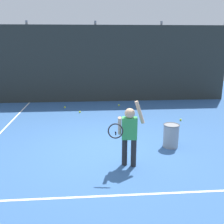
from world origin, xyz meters
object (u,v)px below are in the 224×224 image
at_px(tennis_ball_5, 119,105).
at_px(ball_hopper, 171,135).
at_px(tennis_ball_3, 132,148).
at_px(tennis_ball_4, 80,112).
at_px(tennis_player, 129,132).
at_px(tennis_ball_0, 127,125).
at_px(tennis_ball_2, 65,107).
at_px(tennis_ball_1, 181,120).

bearing_deg(tennis_ball_5, ball_hopper, -78.84).
relative_size(tennis_ball_3, tennis_ball_4, 1.00).
bearing_deg(tennis_player, tennis_ball_5, 92.23).
bearing_deg(tennis_ball_0, tennis_ball_4, 131.65).
bearing_deg(tennis_player, tennis_ball_2, 115.70).
relative_size(tennis_ball_2, tennis_ball_3, 1.00).
xyz_separation_m(ball_hopper, tennis_ball_5, (-0.81, 4.10, -0.26)).
xyz_separation_m(tennis_ball_2, tennis_ball_3, (1.93, -4.03, 0.00)).
bearing_deg(tennis_ball_2, tennis_ball_0, -49.11).
height_order(ball_hopper, tennis_ball_2, ball_hopper).
xyz_separation_m(ball_hopper, tennis_ball_2, (-2.87, 3.94, -0.26)).
height_order(tennis_ball_1, tennis_ball_5, same).
bearing_deg(tennis_ball_1, tennis_ball_0, -166.53).
xyz_separation_m(tennis_ball_1, tennis_ball_3, (-1.87, -2.11, 0.00)).
bearing_deg(tennis_ball_2, tennis_player, -70.36).
height_order(tennis_player, tennis_ball_1, tennis_player).
bearing_deg(tennis_ball_3, tennis_ball_5, 88.26).
xyz_separation_m(tennis_player, tennis_ball_1, (2.08, 2.92, -0.69)).
height_order(tennis_player, tennis_ball_3, tennis_player).
height_order(ball_hopper, tennis_ball_0, ball_hopper).
xyz_separation_m(tennis_player, tennis_ball_2, (-1.73, 4.84, -0.69)).
distance_m(ball_hopper, tennis_ball_4, 3.95).
distance_m(tennis_ball_2, tennis_ball_3, 4.47).
relative_size(tennis_ball_1, tennis_ball_4, 1.00).
distance_m(tennis_player, tennis_ball_5, 5.06).
bearing_deg(tennis_player, tennis_ball_4, 111.55).
bearing_deg(tennis_ball_5, tennis_ball_4, -149.14).
relative_size(tennis_ball_2, tennis_ball_5, 1.00).
height_order(tennis_ball_2, tennis_ball_4, same).
bearing_deg(tennis_ball_0, tennis_player, -96.97).
height_order(ball_hopper, tennis_ball_3, ball_hopper).
xyz_separation_m(ball_hopper, tennis_ball_0, (-0.84, 1.59, -0.26)).
height_order(tennis_ball_2, tennis_ball_3, same).
bearing_deg(ball_hopper, tennis_ball_0, 117.77).
distance_m(tennis_player, tennis_ball_0, 2.60).
height_order(tennis_ball_0, tennis_ball_2, same).
bearing_deg(tennis_ball_5, tennis_ball_3, -91.74).
bearing_deg(tennis_ball_0, tennis_ball_1, 13.47).
relative_size(tennis_ball_0, tennis_ball_4, 1.00).
bearing_deg(tennis_ball_5, tennis_ball_1, -49.98).
height_order(tennis_ball_0, tennis_ball_3, same).
relative_size(tennis_ball_1, tennis_ball_2, 1.00).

